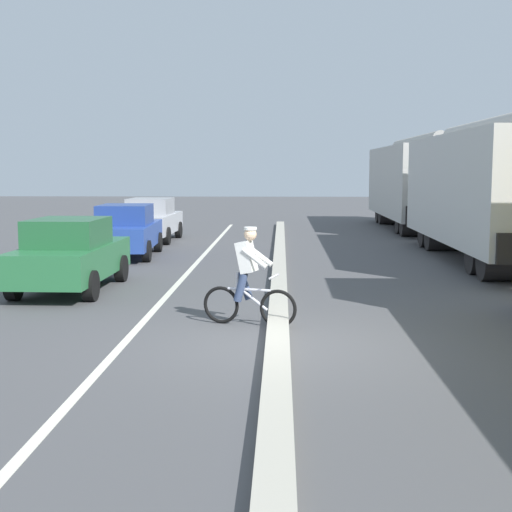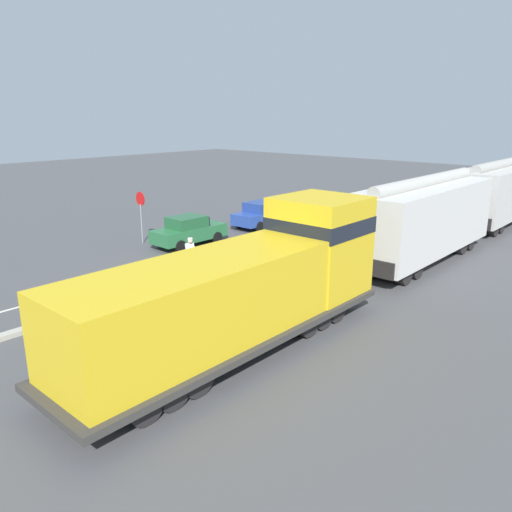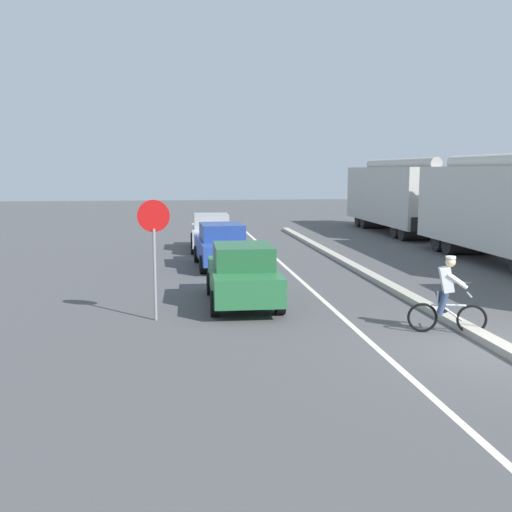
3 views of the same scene
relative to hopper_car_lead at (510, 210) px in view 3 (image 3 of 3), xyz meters
The scene contains 10 objects.
ground_plane 12.15m from the hopper_car_lead, 120.68° to the right, with size 120.00×120.00×0.00m, color #4C4C4F.
median_curb 7.73m from the hopper_car_lead, 144.88° to the right, with size 0.36×36.00×0.16m, color #B2AD9E.
lane_stripe 9.75m from the hopper_car_lead, 153.21° to the right, with size 0.14×36.00×0.01m, color silver.
hopper_car_lead is the anchor object (origin of this frame).
hopper_car_middle 11.60m from the hopper_car_lead, 90.00° to the left, with size 2.90×10.60×4.18m.
parked_car_green 12.13m from the hopper_car_lead, 153.03° to the right, with size 1.89×4.23×1.62m.
parked_car_blue 10.95m from the hopper_car_lead, behind, with size 1.98×4.27×1.62m.
parked_car_silver 12.36m from the hopper_car_lead, 153.08° to the left, with size 1.90×4.23×1.62m.
cyclist 11.18m from the hopper_car_lead, 126.61° to the right, with size 1.66×0.64×1.71m.
stop_sign 14.74m from the hopper_car_lead, 151.99° to the right, with size 0.76×0.08×2.88m.
Camera 3 is at (-6.36, -10.80, 3.58)m, focal length 42.00 mm.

